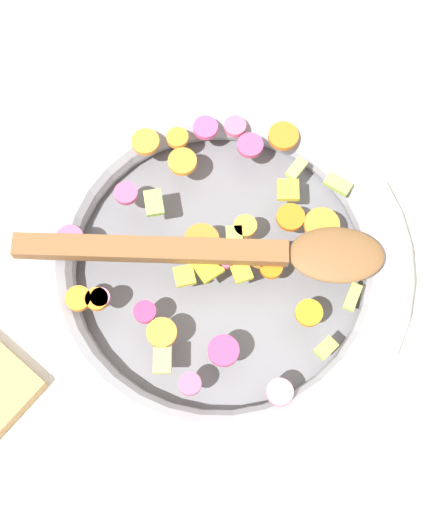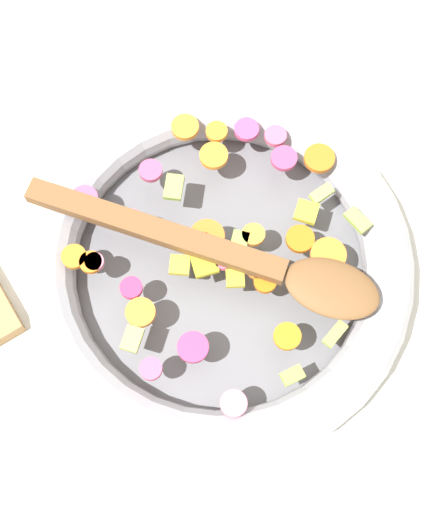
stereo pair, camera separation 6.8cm
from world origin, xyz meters
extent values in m
plane|color=silver|center=(0.00, 0.00, 0.00)|extent=(4.00, 4.00, 0.00)
cylinder|color=slate|center=(0.00, 0.00, 0.01)|extent=(0.33, 0.33, 0.01)
torus|color=#9E9EA5|center=(0.00, 0.00, 0.03)|extent=(0.38, 0.38, 0.05)
cylinder|color=orange|center=(-0.07, 0.03, 0.05)|extent=(0.03, 0.03, 0.01)
cylinder|color=orange|center=(0.00, -0.02, 0.05)|extent=(0.05, 0.05, 0.01)
cylinder|color=orange|center=(-0.02, 0.05, 0.05)|extent=(0.03, 0.03, 0.01)
cylinder|color=orange|center=(0.09, 0.01, 0.05)|extent=(0.04, 0.04, 0.01)
cylinder|color=orange|center=(-0.14, -0.03, 0.05)|extent=(0.04, 0.04, 0.01)
cylinder|color=orange|center=(-0.04, 0.00, 0.05)|extent=(0.03, 0.03, 0.01)
cylinder|color=orange|center=(-0.01, 0.10, 0.05)|extent=(0.04, 0.04, 0.01)
cylinder|color=orange|center=(0.12, -0.07, 0.05)|extent=(0.03, 0.03, 0.01)
cylinder|color=orange|center=(-0.04, -0.13, 0.05)|extent=(0.04, 0.04, 0.01)
cylinder|color=orange|center=(0.11, -0.06, 0.05)|extent=(0.03, 0.03, 0.01)
cylinder|color=orange|center=(-0.07, -0.11, 0.05)|extent=(0.02, 0.02, 0.01)
cylinder|color=orange|center=(-0.09, 0.06, 0.05)|extent=(0.04, 0.04, 0.01)
cylinder|color=orange|center=(-0.05, -0.09, 0.05)|extent=(0.04, 0.04, 0.01)
cylinder|color=orange|center=(-0.02, 0.03, 0.05)|extent=(0.03, 0.03, 0.01)
cube|color=#A7CB4E|center=(-0.13, 0.04, 0.05)|extent=(0.02, 0.03, 0.01)
cube|color=#9FC84F|center=(0.00, -0.08, 0.05)|extent=(0.03, 0.03, 0.01)
cube|color=#9BBE49|center=(-0.05, 0.12, 0.05)|extent=(0.03, 0.02, 0.01)
cube|color=#B9C956|center=(0.11, 0.03, 0.05)|extent=(0.03, 0.03, 0.01)
cube|color=#ADD054|center=(-0.12, 0.00, 0.05)|extent=(0.02, 0.01, 0.01)
cube|color=#A6C74C|center=(0.00, -0.01, 0.05)|extent=(0.02, 0.03, 0.01)
cube|color=#84C346|center=(-0.02, 0.00, 0.05)|extent=(0.03, 0.03, 0.01)
cube|color=#A5C843|center=(0.01, 0.13, 0.05)|extent=(0.02, 0.01, 0.01)
cylinder|color=#D34F76|center=(0.08, -0.12, 0.05)|extent=(0.04, 0.04, 0.01)
cylinder|color=#D8467A|center=(-0.10, -0.10, 0.05)|extent=(0.03, 0.03, 0.01)
cylinder|color=#D8506F|center=(0.05, -0.08, 0.05)|extent=(0.03, 0.03, 0.01)
cylinder|color=#DA5779|center=(-0.12, -0.08, 0.05)|extent=(0.03, 0.03, 0.01)
cylinder|color=#C6426E|center=(-0.11, -0.05, 0.05)|extent=(0.03, 0.03, 0.01)
cylinder|color=#DE7086|center=(0.10, -0.06, 0.05)|extent=(0.03, 0.03, 0.01)
cylinder|color=#D04972|center=(0.01, -0.11, 0.05)|extent=(0.03, 0.03, 0.01)
cylinder|color=#CF3768|center=(0.07, 0.06, 0.05)|extent=(0.04, 0.04, 0.01)
cylinder|color=#DB4E70|center=(0.11, 0.06, 0.05)|extent=(0.03, 0.03, 0.01)
cylinder|color=#DC2F5D|center=(0.09, -0.02, 0.05)|extent=(0.02, 0.02, 0.01)
cylinder|color=#CF4B6E|center=(0.00, 0.01, 0.05)|extent=(0.02, 0.02, 0.01)
cylinder|color=#DB7188|center=(0.06, 0.12, 0.05)|extent=(0.03, 0.03, 0.01)
cube|color=yellow|center=(-0.10, 0.01, 0.05)|extent=(0.03, 0.03, 0.01)
cube|color=yellow|center=(0.00, 0.03, 0.05)|extent=(0.02, 0.02, 0.01)
cube|color=yellow|center=(0.02, 0.00, 0.05)|extent=(0.03, 0.03, 0.01)
cube|color=yellow|center=(-0.05, 0.07, 0.05)|extent=(0.02, 0.02, 0.01)
cube|color=gold|center=(0.04, -0.01, 0.05)|extent=(0.03, 0.03, 0.01)
cube|color=brown|center=(0.04, -0.05, 0.06)|extent=(0.18, 0.22, 0.01)
ellipsoid|color=brown|center=(-0.07, 0.09, 0.06)|extent=(0.10, 0.11, 0.01)
camera|label=1|loc=(0.17, 0.14, 0.69)|focal=50.00mm
camera|label=2|loc=(0.12, 0.19, 0.69)|focal=50.00mm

